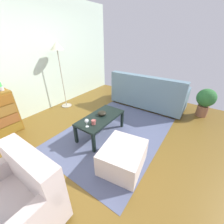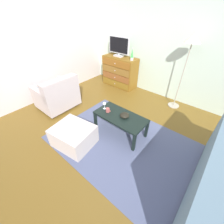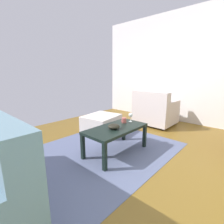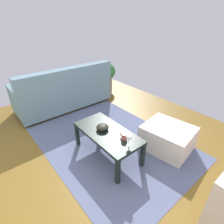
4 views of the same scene
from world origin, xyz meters
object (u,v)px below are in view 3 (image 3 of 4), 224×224
at_px(coffee_table, 116,131).
at_px(bowl_decorative, 114,126).
at_px(mug, 124,120).
at_px(armchair, 155,111).
at_px(wine_glass, 131,115).
at_px(ottoman, 101,124).

relative_size(coffee_table, bowl_decorative, 5.83).
relative_size(mug, armchair, 0.13).
bearing_deg(wine_glass, mug, -18.18).
height_order(coffee_table, armchair, armchair).
bearing_deg(mug, ottoman, -104.24).
distance_m(mug, armchair, 1.50).
relative_size(wine_glass, armchair, 0.18).
relative_size(armchair, ottoman, 1.26).
bearing_deg(ottoman, mug, 75.76).
relative_size(bowl_decorative, armchair, 0.20).
height_order(mug, armchair, armchair).
distance_m(mug, ottoman, 0.81).
height_order(coffee_table, wine_glass, wine_glass).
bearing_deg(ottoman, bowl_decorative, 56.79).
bearing_deg(ottoman, armchair, 157.82).
relative_size(coffee_table, wine_glass, 6.50).
height_order(mug, ottoman, mug).
relative_size(coffee_table, ottoman, 1.46).
bearing_deg(wine_glass, armchair, -169.24).
bearing_deg(wine_glass, coffee_table, 2.88).
bearing_deg(mug, wine_glass, 161.82).
relative_size(coffee_table, armchair, 1.16).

